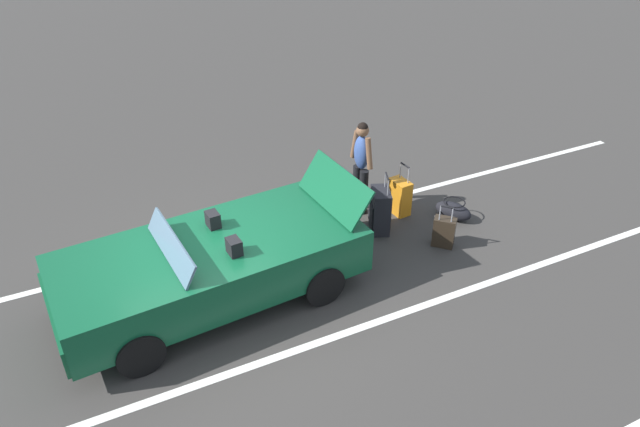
{
  "coord_description": "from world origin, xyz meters",
  "views": [
    {
      "loc": [
        1.46,
        6.38,
        5.49
      ],
      "look_at": [
        -1.78,
        -0.3,
        0.75
      ],
      "focal_mm": 33.01,
      "sensor_mm": 36.0,
      "label": 1
    }
  ],
  "objects_px": {
    "suitcase_medium_bright": "(399,197)",
    "traveler_person": "(361,163)",
    "suitcase_small_carryon": "(444,232)",
    "suitcase_large_black": "(380,210)",
    "convertible_car": "(198,269)",
    "duffel_bag": "(453,211)"
  },
  "relations": [
    {
      "from": "suitcase_medium_bright",
      "to": "traveler_person",
      "type": "bearing_deg",
      "value": -36.68
    },
    {
      "from": "convertible_car",
      "to": "traveler_person",
      "type": "distance_m",
      "value": 3.4
    },
    {
      "from": "convertible_car",
      "to": "suitcase_small_carryon",
      "type": "bearing_deg",
      "value": 170.8
    },
    {
      "from": "convertible_car",
      "to": "duffel_bag",
      "type": "distance_m",
      "value": 4.49
    },
    {
      "from": "suitcase_small_carryon",
      "to": "duffel_bag",
      "type": "xyz_separation_m",
      "value": [
        -0.62,
        -0.57,
        -0.1
      ]
    },
    {
      "from": "traveler_person",
      "to": "suitcase_medium_bright",
      "type": "bearing_deg",
      "value": 142.89
    },
    {
      "from": "suitcase_medium_bright",
      "to": "duffel_bag",
      "type": "xyz_separation_m",
      "value": [
        -0.72,
        0.58,
        -0.15
      ]
    },
    {
      "from": "suitcase_large_black",
      "to": "suitcase_small_carryon",
      "type": "bearing_deg",
      "value": 151.16
    },
    {
      "from": "suitcase_small_carryon",
      "to": "suitcase_large_black",
      "type": "bearing_deg",
      "value": 84.64
    },
    {
      "from": "convertible_car",
      "to": "suitcase_large_black",
      "type": "xyz_separation_m",
      "value": [
        -3.16,
        -0.51,
        -0.22
      ]
    },
    {
      "from": "suitcase_medium_bright",
      "to": "suitcase_small_carryon",
      "type": "bearing_deg",
      "value": 90.45
    },
    {
      "from": "suitcase_medium_bright",
      "to": "suitcase_small_carryon",
      "type": "distance_m",
      "value": 1.15
    },
    {
      "from": "suitcase_large_black",
      "to": "traveler_person",
      "type": "height_order",
      "value": "traveler_person"
    },
    {
      "from": "duffel_bag",
      "to": "suitcase_medium_bright",
      "type": "bearing_deg",
      "value": -38.76
    },
    {
      "from": "convertible_car",
      "to": "duffel_bag",
      "type": "relative_size",
      "value": 6.15
    },
    {
      "from": "suitcase_medium_bright",
      "to": "traveler_person",
      "type": "height_order",
      "value": "traveler_person"
    },
    {
      "from": "suitcase_small_carryon",
      "to": "traveler_person",
      "type": "distance_m",
      "value": 1.79
    },
    {
      "from": "duffel_bag",
      "to": "traveler_person",
      "type": "relative_size",
      "value": 0.43
    },
    {
      "from": "suitcase_medium_bright",
      "to": "duffel_bag",
      "type": "relative_size",
      "value": 1.29
    },
    {
      "from": "suitcase_small_carryon",
      "to": "traveler_person",
      "type": "bearing_deg",
      "value": 69.48
    },
    {
      "from": "suitcase_medium_bright",
      "to": "duffel_bag",
      "type": "height_order",
      "value": "suitcase_medium_bright"
    },
    {
      "from": "convertible_car",
      "to": "suitcase_medium_bright",
      "type": "xyz_separation_m",
      "value": [
        -3.74,
        -0.82,
        -0.28
      ]
    }
  ]
}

